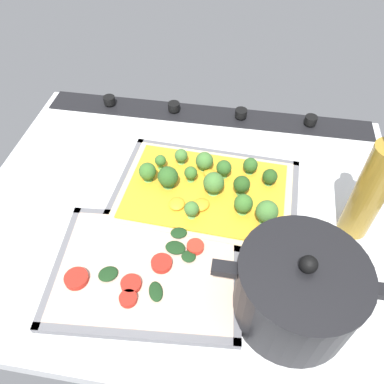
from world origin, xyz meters
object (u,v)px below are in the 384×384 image
at_px(baking_tray_front, 206,195).
at_px(baking_tray_back, 147,270).
at_px(broccoli_pizza, 208,189).
at_px(oil_bottle, 372,192).
at_px(cooking_pot, 297,290).
at_px(veggie_pizza_back, 146,269).

xyz_separation_m(baking_tray_front, baking_tray_back, (0.07, 0.18, 0.00)).
bearing_deg(broccoli_pizza, oil_bottle, 171.89).
relative_size(baking_tray_back, cooking_pot, 1.30).
bearing_deg(veggie_pizza_back, oil_bottle, -157.40).
relative_size(baking_tray_front, oil_bottle, 1.47).
bearing_deg(oil_bottle, veggie_pizza_back, 22.60).
height_order(baking_tray_back, veggie_pizza_back, veggie_pizza_back).
relative_size(veggie_pizza_back, oil_bottle, 1.23).
bearing_deg(cooking_pot, veggie_pizza_back, -6.45).
bearing_deg(baking_tray_front, cooking_pot, 127.54).
bearing_deg(oil_bottle, broccoli_pizza, -8.11).
bearing_deg(broccoli_pizza, cooking_pot, 126.81).
height_order(baking_tray_back, cooking_pot, cooking_pot).
xyz_separation_m(baking_tray_front, cooking_pot, (-0.16, 0.21, 0.06)).
bearing_deg(cooking_pot, baking_tray_front, -52.46).
xyz_separation_m(broccoli_pizza, cooking_pot, (-0.15, 0.21, 0.04)).
distance_m(broccoli_pizza, cooking_pot, 0.26).
height_order(broccoli_pizza, baking_tray_back, broccoli_pizza).
relative_size(broccoli_pizza, baking_tray_back, 1.03).
bearing_deg(cooking_pot, oil_bottle, -123.51).
height_order(broccoli_pizza, veggie_pizza_back, broccoli_pizza).
bearing_deg(oil_bottle, baking_tray_back, 22.51).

